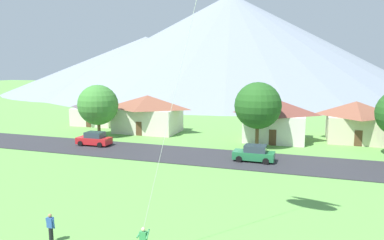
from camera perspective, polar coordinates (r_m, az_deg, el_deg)
The scene contains 12 objects.
road_strip at distance 38.25m, azimuth 3.13°, elevation -6.04°, with size 160.00×7.45×0.08m, color #2D2D33.
mountain_far_east_ridge at distance 145.47m, azimuth -7.43°, elevation 9.01°, with size 106.55×106.55×21.72m, color gray.
mountain_far_west_ridge at distance 138.94m, azimuth 6.25°, elevation 12.21°, with size 138.18×138.18×36.99m, color gray.
house_leftmost at distance 51.25m, azimuth 25.01°, elevation -0.04°, with size 7.57×8.02×5.25m.
house_left_center at distance 52.90m, azimuth -7.19°, elevation 1.12°, with size 9.89×6.57×5.54m.
house_right_center at distance 47.79m, azimuth 13.39°, elevation 0.14°, with size 8.29×7.05×5.53m.
house_rightmost at distance 61.65m, azimuth -14.91°, elevation 1.43°, with size 7.98×6.62×4.46m.
tree_near_left at distance 50.46m, azimuth -15.02°, elevation 2.38°, with size 5.59×5.59×7.29m.
tree_left_of_center at distance 42.72m, azimuth 10.65°, elevation 2.31°, with size 5.62×5.62×7.95m.
parked_car_green_west_end at distance 36.87m, azimuth 10.06°, elevation -5.40°, with size 4.22×2.12×1.68m.
parked_car_red_mid_west at distance 45.17m, azimuth -15.59°, elevation -3.00°, with size 4.24×2.15×1.68m.
watcher_person at distance 21.88m, azimuth -21.99°, elevation -15.87°, with size 0.56×0.24×1.68m.
Camera 1 is at (9.55, -7.64, 9.72)m, focal length 32.83 mm.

